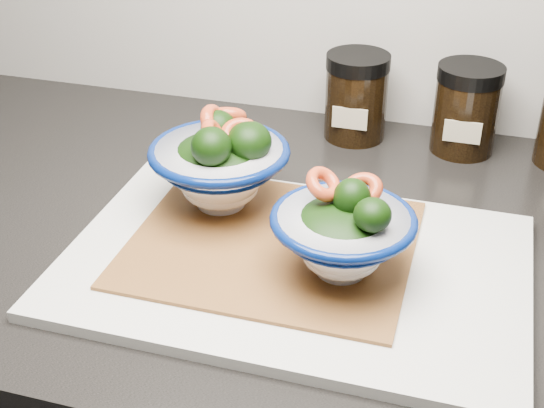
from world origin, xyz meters
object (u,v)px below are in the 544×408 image
(bowl_right, at_px, (344,233))
(spice_jar_b, at_px, (466,109))
(cutting_board, at_px, (294,265))
(spice_jar_a, at_px, (356,96))
(bowl_left, at_px, (221,164))

(bowl_right, bearing_deg, spice_jar_b, 74.72)
(cutting_board, bearing_deg, spice_jar_b, 66.45)
(spice_jar_a, bearing_deg, bowl_right, -81.03)
(spice_jar_b, bearing_deg, bowl_left, -135.07)
(bowl_left, height_order, bowl_right, bowl_left)
(spice_jar_a, relative_size, spice_jar_b, 1.00)
(spice_jar_a, distance_m, spice_jar_b, 0.14)
(bowl_left, height_order, spice_jar_b, bowl_left)
(bowl_left, relative_size, spice_jar_a, 1.34)
(cutting_board, distance_m, spice_jar_b, 0.35)
(bowl_right, bearing_deg, spice_jar_a, 98.97)
(bowl_left, distance_m, spice_jar_b, 0.34)
(bowl_left, bearing_deg, spice_jar_b, 44.93)
(spice_jar_a, bearing_deg, bowl_left, -112.69)
(cutting_board, xyz_separation_m, spice_jar_b, (0.14, 0.31, 0.05))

